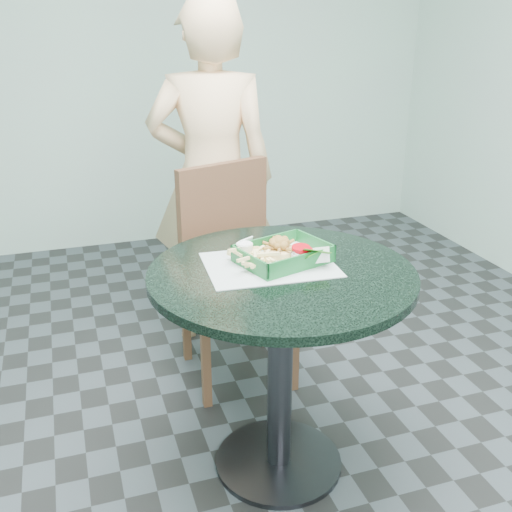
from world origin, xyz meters
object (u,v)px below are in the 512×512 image
object	(u,v)px
dining_chair	(231,258)
sauce_ramekin	(247,249)
food_basket	(283,263)
cafe_table	(281,323)
diner_person	(211,166)
crab_sandwich	(282,250)

from	to	relation	value
dining_chair	sauce_ramekin	world-z (taller)	dining_chair
food_basket	sauce_ramekin	bearing A→B (deg)	141.49
cafe_table	diner_person	size ratio (longest dim) A/B	0.49
diner_person	food_basket	xyz separation A→B (m)	(-0.01, -0.96, -0.10)
diner_person	crab_sandwich	size ratio (longest dim) A/B	16.37
dining_chair	sauce_ramekin	xyz separation A→B (m)	(-0.10, -0.57, 0.27)
dining_chair	sauce_ramekin	distance (m)	0.64
cafe_table	food_basket	world-z (taller)	food_basket
dining_chair	food_basket	distance (m)	0.69
cafe_table	sauce_ramekin	bearing A→B (deg)	117.42
food_basket	crab_sandwich	xyz separation A→B (m)	(0.01, 0.03, 0.03)
diner_person	sauce_ramekin	distance (m)	0.89
food_basket	sauce_ramekin	world-z (taller)	sauce_ramekin
food_basket	crab_sandwich	bearing A→B (deg)	75.69
crab_sandwich	sauce_ramekin	bearing A→B (deg)	155.36
sauce_ramekin	food_basket	bearing A→B (deg)	-38.51
diner_person	food_basket	size ratio (longest dim) A/B	6.29
dining_chair	sauce_ramekin	bearing A→B (deg)	-118.67
cafe_table	dining_chair	size ratio (longest dim) A/B	0.92
food_basket	sauce_ramekin	xyz separation A→B (m)	(-0.10, 0.08, 0.03)
dining_chair	diner_person	size ratio (longest dim) A/B	0.53
cafe_table	sauce_ramekin	distance (m)	0.27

